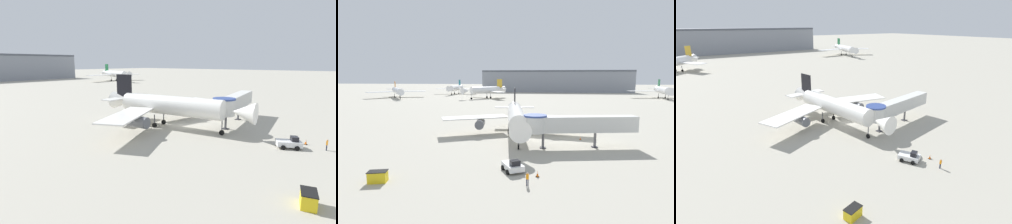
{
  "view_description": "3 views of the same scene",
  "coord_description": "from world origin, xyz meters",
  "views": [
    {
      "loc": [
        -40.32,
        -29.37,
        12.21
      ],
      "look_at": [
        -2.34,
        1.83,
        2.91
      ],
      "focal_mm": 28.0,
      "sensor_mm": 36.0,
      "label": 1
    },
    {
      "loc": [
        2.51,
        -53.39,
        12.57
      ],
      "look_at": [
        -4.87,
        2.63,
        4.98
      ],
      "focal_mm": 28.0,
      "sensor_mm": 36.0,
      "label": 2
    },
    {
      "loc": [
        -31.6,
        -45.98,
        21.77
      ],
      "look_at": [
        -4.81,
        -5.92,
        5.35
      ],
      "focal_mm": 28.0,
      "sensor_mm": 36.0,
      "label": 3
    }
  ],
  "objects": [
    {
      "name": "traffic_cone_apron_front",
      "position": [
        2.31,
        -21.35,
        0.37
      ],
      "size": [
        0.47,
        0.47,
        0.77
      ],
      "color": "black",
      "rests_on": "ground_plane"
    },
    {
      "name": "terminal_building",
      "position": [
        14.96,
        175.0,
        9.0
      ],
      "size": [
        121.7,
        26.05,
        17.98
      ],
      "color": "gray",
      "rests_on": "ground_plane"
    },
    {
      "name": "ground_plane",
      "position": [
        0.0,
        0.0,
        0.0
      ],
      "size": [
        800.0,
        800.0,
        0.0
      ],
      "primitive_type": "plane",
      "color": "#A8A393"
    },
    {
      "name": "ground_crew_marshaller",
      "position": [
        1.17,
        -24.25,
        0.94
      ],
      "size": [
        0.32,
        0.21,
        1.63
      ],
      "rotation": [
        0.0,
        0.0,
        6.24
      ],
      "color": "#1E2338",
      "rests_on": "ground_plane"
    },
    {
      "name": "traffic_cone_starboard_wing",
      "position": [
        10.65,
        -0.45,
        0.33
      ],
      "size": [
        0.41,
        0.41,
        0.69
      ],
      "color": "black",
      "rests_on": "ground_plane"
    },
    {
      "name": "jet_bridge",
      "position": [
        8.21,
        -6.6,
        4.3
      ],
      "size": [
        20.07,
        6.66,
        5.98
      ],
      "rotation": [
        0.0,
        0.0,
        0.19
      ],
      "color": "silver",
      "rests_on": "ground_plane"
    },
    {
      "name": "service_container_yellow",
      "position": [
        -16.7,
        -25.58,
        0.7
      ],
      "size": [
        2.46,
        1.85,
        1.39
      ],
      "rotation": [
        0.0,
        0.0,
        0.26
      ],
      "color": "yellow",
      "rests_on": "ground_plane"
    },
    {
      "name": "main_airplane",
      "position": [
        -2.56,
        1.87,
        4.14
      ],
      "size": [
        33.0,
        30.22,
        9.8
      ],
      "rotation": [
        0.0,
        0.0,
        0.13
      ],
      "color": "white",
      "rests_on": "ground_plane"
    },
    {
      "name": "background_jet_green_tail",
      "position": [
        73.24,
        109.54,
        4.87
      ],
      "size": [
        37.74,
        33.79,
        11.14
      ],
      "rotation": [
        0.0,
        0.0,
        -0.2
      ],
      "color": "white",
      "rests_on": "ground_plane"
    },
    {
      "name": "pushback_tug_white",
      "position": [
        -0.97,
        -19.82,
        0.75
      ],
      "size": [
        3.42,
        3.94,
        1.73
      ],
      "rotation": [
        0.0,
        0.0,
        0.49
      ],
      "color": "silver",
      "rests_on": "ground_plane"
    }
  ]
}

